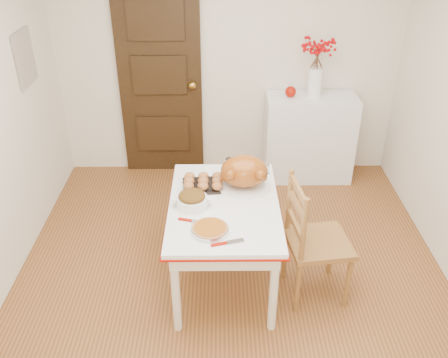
{
  "coord_description": "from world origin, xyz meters",
  "views": [
    {
      "loc": [
        -0.08,
        -2.87,
        2.72
      ],
      "look_at": [
        -0.06,
        0.19,
        0.9
      ],
      "focal_mm": 39.18,
      "sensor_mm": 36.0,
      "label": 1
    }
  ],
  "objects_px": {
    "kitchen_table": "(224,242)",
    "chair_oak": "(319,240)",
    "turkey_platter": "(244,173)",
    "pumpkin_pie": "(210,229)",
    "sideboard": "(309,138)"
  },
  "relations": [
    {
      "from": "kitchen_table",
      "to": "turkey_platter",
      "type": "distance_m",
      "value": 0.56
    },
    {
      "from": "sideboard",
      "to": "kitchen_table",
      "type": "bearing_deg",
      "value": -119.0
    },
    {
      "from": "sideboard",
      "to": "turkey_platter",
      "type": "xyz_separation_m",
      "value": [
        -0.75,
        -1.42,
        0.4
      ]
    },
    {
      "from": "sideboard",
      "to": "chair_oak",
      "type": "distance_m",
      "value": 1.81
    },
    {
      "from": "kitchen_table",
      "to": "pumpkin_pie",
      "type": "xyz_separation_m",
      "value": [
        -0.1,
        -0.35,
        0.39
      ]
    },
    {
      "from": "turkey_platter",
      "to": "sideboard",
      "type": "bearing_deg",
      "value": 67.23
    },
    {
      "from": "kitchen_table",
      "to": "pumpkin_pie",
      "type": "bearing_deg",
      "value": -105.8
    },
    {
      "from": "sideboard",
      "to": "turkey_platter",
      "type": "height_order",
      "value": "turkey_platter"
    },
    {
      "from": "sideboard",
      "to": "pumpkin_pie",
      "type": "xyz_separation_m",
      "value": [
        -1.01,
        -1.99,
        0.29
      ]
    },
    {
      "from": "kitchen_table",
      "to": "chair_oak",
      "type": "relative_size",
      "value": 1.21
    },
    {
      "from": "chair_oak",
      "to": "turkey_platter",
      "type": "xyz_separation_m",
      "value": [
        -0.54,
        0.37,
        0.36
      ]
    },
    {
      "from": "sideboard",
      "to": "kitchen_table",
      "type": "xyz_separation_m",
      "value": [
        -0.91,
        -1.64,
        -0.1
      ]
    },
    {
      "from": "pumpkin_pie",
      "to": "kitchen_table",
      "type": "bearing_deg",
      "value": 74.2
    },
    {
      "from": "kitchen_table",
      "to": "chair_oak",
      "type": "xyz_separation_m",
      "value": [
        0.7,
        -0.15,
        0.14
      ]
    },
    {
      "from": "kitchen_table",
      "to": "pumpkin_pie",
      "type": "distance_m",
      "value": 0.53
    }
  ]
}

